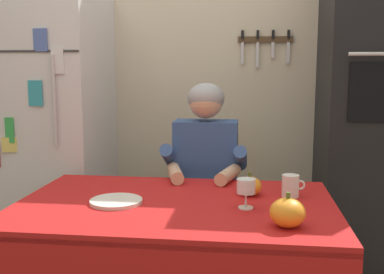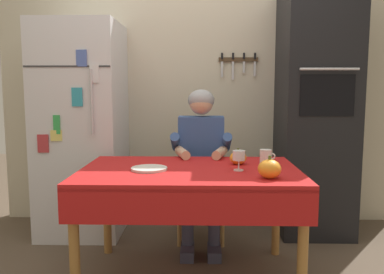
{
  "view_description": "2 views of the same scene",
  "coord_description": "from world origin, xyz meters",
  "px_view_note": "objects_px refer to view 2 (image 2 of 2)",
  "views": [
    {
      "loc": [
        0.32,
        -1.86,
        1.33
      ],
      "look_at": [
        0.05,
        0.29,
        1.0
      ],
      "focal_mm": 43.24,
      "sensor_mm": 36.0,
      "label": 1
    },
    {
      "loc": [
        0.07,
        -2.41,
        1.26
      ],
      "look_at": [
        0.01,
        0.17,
        0.94
      ],
      "focal_mm": 37.07,
      "sensor_mm": 36.0,
      "label": 2
    }
  ],
  "objects_px": {
    "chair_behind_person": "(201,177)",
    "wall_oven": "(315,112)",
    "seated_person": "(201,154)",
    "dining_table": "(190,182)",
    "coffee_mug": "(266,157)",
    "pumpkin_large": "(270,169)",
    "wine_glass": "(239,156)",
    "serving_tray": "(149,169)",
    "refrigerator": "(82,130)",
    "pumpkin_medium": "(238,158)"
  },
  "relations": [
    {
      "from": "chair_behind_person",
      "to": "wall_oven",
      "type": "bearing_deg",
      "value": 7.59
    },
    {
      "from": "dining_table",
      "to": "wine_glass",
      "type": "distance_m",
      "value": 0.36
    },
    {
      "from": "wine_glass",
      "to": "serving_tray",
      "type": "distance_m",
      "value": 0.57
    },
    {
      "from": "seated_person",
      "to": "wine_glass",
      "type": "distance_m",
      "value": 0.69
    },
    {
      "from": "wall_oven",
      "to": "pumpkin_large",
      "type": "height_order",
      "value": "wall_oven"
    },
    {
      "from": "refrigerator",
      "to": "coffee_mug",
      "type": "distance_m",
      "value": 1.63
    },
    {
      "from": "serving_tray",
      "to": "wine_glass",
      "type": "bearing_deg",
      "value": -0.72
    },
    {
      "from": "seated_person",
      "to": "pumpkin_large",
      "type": "relative_size",
      "value": 9.34
    },
    {
      "from": "seated_person",
      "to": "pumpkin_large",
      "type": "distance_m",
      "value": 0.94
    },
    {
      "from": "wine_glass",
      "to": "dining_table",
      "type": "bearing_deg",
      "value": 173.84
    },
    {
      "from": "refrigerator",
      "to": "wall_oven",
      "type": "relative_size",
      "value": 0.86
    },
    {
      "from": "seated_person",
      "to": "chair_behind_person",
      "type": "bearing_deg",
      "value": 90.0
    },
    {
      "from": "refrigerator",
      "to": "wine_glass",
      "type": "xyz_separation_m",
      "value": [
        1.26,
        -0.92,
        -0.07
      ]
    },
    {
      "from": "wall_oven",
      "to": "chair_behind_person",
      "type": "relative_size",
      "value": 2.26
    },
    {
      "from": "pumpkin_medium",
      "to": "pumpkin_large",
      "type": "bearing_deg",
      "value": -71.32
    },
    {
      "from": "wall_oven",
      "to": "seated_person",
      "type": "bearing_deg",
      "value": -161.92
    },
    {
      "from": "coffee_mug",
      "to": "pumpkin_medium",
      "type": "distance_m",
      "value": 0.19
    },
    {
      "from": "coffee_mug",
      "to": "pumpkin_large",
      "type": "bearing_deg",
      "value": -96.38
    },
    {
      "from": "refrigerator",
      "to": "chair_behind_person",
      "type": "xyz_separation_m",
      "value": [
        1.02,
        -0.09,
        -0.39
      ]
    },
    {
      "from": "coffee_mug",
      "to": "pumpkin_medium",
      "type": "xyz_separation_m",
      "value": [
        -0.19,
        -0.0,
        -0.01
      ]
    },
    {
      "from": "seated_person",
      "to": "pumpkin_medium",
      "type": "bearing_deg",
      "value": -59.75
    },
    {
      "from": "wall_oven",
      "to": "seated_person",
      "type": "xyz_separation_m",
      "value": [
        -0.98,
        -0.32,
        -0.31
      ]
    },
    {
      "from": "chair_behind_person",
      "to": "dining_table",
      "type": "bearing_deg",
      "value": -95.26
    },
    {
      "from": "chair_behind_person",
      "to": "coffee_mug",
      "type": "height_order",
      "value": "chair_behind_person"
    },
    {
      "from": "refrigerator",
      "to": "dining_table",
      "type": "relative_size",
      "value": 1.29
    },
    {
      "from": "wall_oven",
      "to": "serving_tray",
      "type": "bearing_deg",
      "value": -143.99
    },
    {
      "from": "wine_glass",
      "to": "serving_tray",
      "type": "relative_size",
      "value": 0.56
    },
    {
      "from": "dining_table",
      "to": "coffee_mug",
      "type": "distance_m",
      "value": 0.56
    },
    {
      "from": "coffee_mug",
      "to": "pumpkin_large",
      "type": "height_order",
      "value": "pumpkin_large"
    },
    {
      "from": "dining_table",
      "to": "wine_glass",
      "type": "xyz_separation_m",
      "value": [
        0.31,
        -0.03,
        0.17
      ]
    },
    {
      "from": "dining_table",
      "to": "coffee_mug",
      "type": "relative_size",
      "value": 13.19
    },
    {
      "from": "chair_behind_person",
      "to": "seated_person",
      "type": "height_order",
      "value": "seated_person"
    },
    {
      "from": "wall_oven",
      "to": "serving_tray",
      "type": "xyz_separation_m",
      "value": [
        -1.31,
        -0.95,
        -0.3
      ]
    },
    {
      "from": "coffee_mug",
      "to": "pumpkin_large",
      "type": "distance_m",
      "value": 0.42
    },
    {
      "from": "refrigerator",
      "to": "wall_oven",
      "type": "distance_m",
      "value": 2.01
    },
    {
      "from": "chair_behind_person",
      "to": "pumpkin_large",
      "type": "xyz_separation_m",
      "value": [
        0.39,
        -1.04,
        0.28
      ]
    },
    {
      "from": "serving_tray",
      "to": "pumpkin_medium",
      "type": "bearing_deg",
      "value": 18.9
    },
    {
      "from": "coffee_mug",
      "to": "serving_tray",
      "type": "height_order",
      "value": "coffee_mug"
    },
    {
      "from": "wall_oven",
      "to": "wine_glass",
      "type": "height_order",
      "value": "wall_oven"
    },
    {
      "from": "wall_oven",
      "to": "pumpkin_medium",
      "type": "height_order",
      "value": "wall_oven"
    },
    {
      "from": "wall_oven",
      "to": "dining_table",
      "type": "height_order",
      "value": "wall_oven"
    },
    {
      "from": "pumpkin_large",
      "to": "wine_glass",
      "type": "bearing_deg",
      "value": 126.36
    },
    {
      "from": "pumpkin_medium",
      "to": "serving_tray",
      "type": "height_order",
      "value": "pumpkin_medium"
    },
    {
      "from": "refrigerator",
      "to": "pumpkin_large",
      "type": "relative_size",
      "value": 13.5
    },
    {
      "from": "seated_person",
      "to": "serving_tray",
      "type": "bearing_deg",
      "value": -117.56
    },
    {
      "from": "pumpkin_large",
      "to": "coffee_mug",
      "type": "bearing_deg",
      "value": 83.62
    },
    {
      "from": "refrigerator",
      "to": "pumpkin_medium",
      "type": "xyz_separation_m",
      "value": [
        1.27,
        -0.71,
        -0.12
      ]
    },
    {
      "from": "dining_table",
      "to": "pumpkin_large",
      "type": "distance_m",
      "value": 0.54
    },
    {
      "from": "coffee_mug",
      "to": "wine_glass",
      "type": "relative_size",
      "value": 0.83
    },
    {
      "from": "chair_behind_person",
      "to": "pumpkin_medium",
      "type": "xyz_separation_m",
      "value": [
        0.25,
        -0.62,
        0.27
      ]
    }
  ]
}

